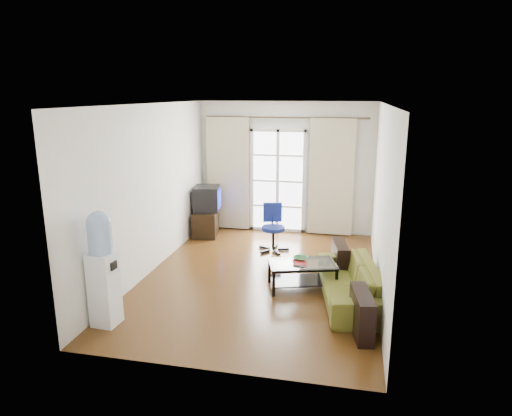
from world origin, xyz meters
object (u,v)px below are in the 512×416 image
Objects in this scene: coffee_table at (302,272)px; tv_stand at (206,223)px; crt_tv at (206,198)px; water_cooler at (103,266)px; sofa at (349,282)px; task_chair at (273,237)px.

tv_stand reaches higher than coffee_table.
water_cooler is (-0.06, -3.89, 0.01)m from crt_tv.
water_cooler is at bearing -75.84° from sofa.
coffee_table is at bearing 38.88° from water_cooler.
task_chair is 0.59× the size of water_cooler.
water_cooler is (-3.00, -1.34, 0.51)m from sofa.
coffee_table is 2.86m from water_cooler.
coffee_table is 1.73m from task_chair.
sofa is at bearing 27.87° from water_cooler.
tv_stand is at bearing 92.84° from water_cooler.
coffee_table is at bearing -121.48° from sofa.
water_cooler is at bearing -131.19° from task_chair.
crt_tv is 0.41× the size of water_cooler.
task_chair is at bearing 67.44° from water_cooler.
task_chair reaches higher than sofa.
task_chair reaches higher than tv_stand.
task_chair reaches higher than coffee_table.
sofa is at bearing -50.06° from tv_stand.
tv_stand is at bearing 135.32° from coffee_table.
water_cooler reaches higher than crt_tv.
coffee_table is 0.74× the size of water_cooler.
tv_stand is 0.51m from crt_tv.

